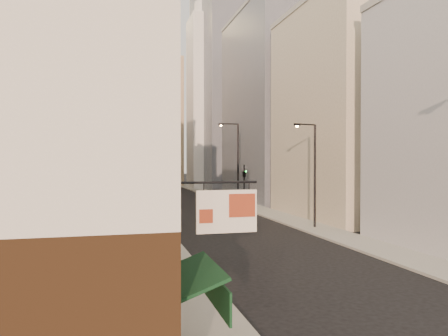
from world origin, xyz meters
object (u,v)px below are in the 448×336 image
Objects in this scene: traffic_light_left at (140,183)px; traffic_light_right at (244,174)px; white_tower at (209,96)px; streetlamp_mid at (313,169)px; clock_tower at (148,107)px; streetlamp_far at (236,158)px.

traffic_light_left is 1.00× the size of traffic_light_right.
white_tower is at bearing -100.18° from traffic_light_right.
streetlamp_mid is (-3.72, -53.89, -13.81)m from white_tower.
streetlamp_mid is 1.68× the size of traffic_light_right.
clock_tower is 69.48m from streetlamp_mid.
streetlamp_mid is at bearing 117.21° from traffic_light_left.
traffic_light_right is at bearing -173.83° from traffic_light_left.
streetlamp_far is at bearing -81.39° from clock_tower.
traffic_light_left is (-5.59, -56.27, -14.30)m from clock_tower.
clock_tower reaches higher than white_tower.
streetlamp_mid reaches higher than traffic_light_right.
traffic_light_right is (0.11, -3.10, -1.93)m from streetlamp_far.
traffic_light_left is at bearing 22.82° from traffic_light_right.
clock_tower is 17.83m from white_tower.
white_tower is (11.00, -14.00, 0.97)m from clock_tower.
traffic_light_right is (12.77, 6.48, 0.56)m from traffic_light_left.
clock_tower is at bearing -85.88° from traffic_light_right.
clock_tower is 4.41× the size of streetlamp_far.
traffic_light_right is at bearing -89.98° from streetlamp_far.
white_tower is 38.88m from traffic_light_right.
streetlamp_mid is 1.68× the size of traffic_light_left.
clock_tower is at bearing -116.41° from traffic_light_left.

